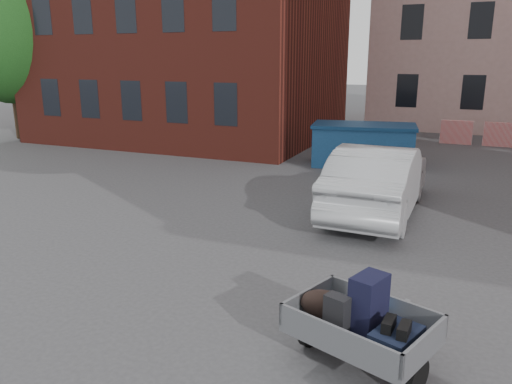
% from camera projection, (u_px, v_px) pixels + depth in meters
% --- Properties ---
extents(ground, '(120.00, 120.00, 0.00)m').
position_uv_depth(ground, '(280.00, 264.00, 9.01)').
color(ground, '#38383A').
rests_on(ground, ground).
extents(far_building, '(6.00, 6.00, 8.00)m').
position_uv_depth(far_building, '(122.00, 51.00, 35.01)').
color(far_building, maroon).
rests_on(far_building, ground).
extents(tree, '(5.28, 5.28, 8.30)m').
position_uv_depth(tree, '(7.00, 20.00, 21.65)').
color(tree, '#3D2B1C').
rests_on(tree, ground).
extents(barriers, '(4.70, 0.18, 1.00)m').
position_uv_depth(barriers, '(500.00, 135.00, 20.65)').
color(barriers, red).
rests_on(barriers, ground).
extents(trailer, '(1.88, 1.98, 1.20)m').
position_uv_depth(trailer, '(360.00, 322.00, 5.86)').
color(trailer, black).
rests_on(trailer, ground).
extents(dumpster, '(3.64, 2.27, 1.43)m').
position_uv_depth(dumpster, '(363.00, 145.00, 16.98)').
color(dumpster, navy).
rests_on(dumpster, ground).
extents(silver_car, '(1.79, 5.01, 1.65)m').
position_uv_depth(silver_car, '(378.00, 179.00, 11.78)').
color(silver_car, '#A7AAAE').
rests_on(silver_car, ground).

